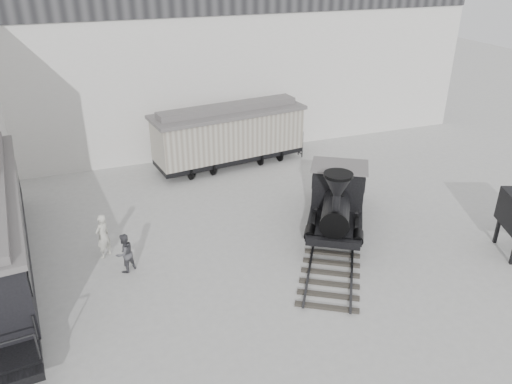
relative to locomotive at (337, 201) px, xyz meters
name	(u,v)px	position (x,y,z in m)	size (l,w,h in m)	color
ground	(315,281)	(-2.60, -3.27, -1.34)	(90.00, 90.00, 0.00)	#9E9E9B
north_wall	(205,58)	(-2.60, 11.71, 4.21)	(34.00, 2.51, 11.00)	silver
locomotive	(337,201)	(0.00, 0.00, 0.00)	(7.25, 9.95, 3.63)	#2E2A23
boxcar	(229,134)	(-2.19, 8.68, 0.52)	(8.97, 3.86, 3.56)	black
visitor_a	(103,236)	(-9.83, 1.23, -0.39)	(0.69, 0.45, 1.89)	beige
visitor_b	(125,253)	(-9.16, -0.10, -0.54)	(0.78, 0.61, 1.61)	#48484E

